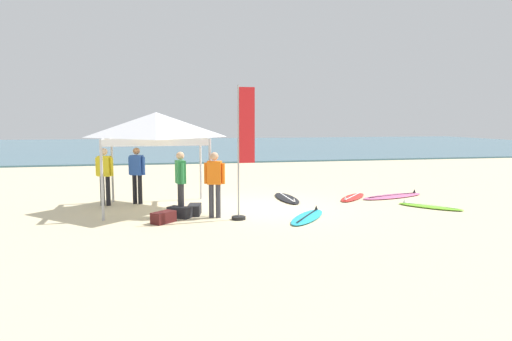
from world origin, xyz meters
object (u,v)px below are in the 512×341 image
at_px(surfboard_red, 353,197).
at_px(gear_bag_by_pole, 163,217).
at_px(canopy_tent, 156,125).
at_px(surfboard_cyan, 307,217).
at_px(surfboard_pink, 393,196).
at_px(person_yellow, 105,173).
at_px(person_blue, 137,171).
at_px(person_green, 181,179).
at_px(gear_bag_near_tent, 180,212).
at_px(surfboard_black, 287,198).
at_px(person_orange, 215,180).
at_px(surfboard_lime, 430,206).
at_px(gear_bag_on_sand, 194,210).
at_px(banner_flag, 243,158).

distance_m(surfboard_red, gear_bag_by_pole, 6.52).
distance_m(canopy_tent, surfboard_cyan, 4.96).
height_order(surfboard_pink, person_yellow, person_yellow).
relative_size(canopy_tent, person_blue, 1.66).
relative_size(person_green, gear_bag_near_tent, 2.85).
relative_size(surfboard_black, person_green, 1.27).
height_order(canopy_tent, person_orange, canopy_tent).
distance_m(surfboard_black, person_orange, 3.61).
height_order(surfboard_lime, gear_bag_near_tent, gear_bag_near_tent).
height_order(person_orange, gear_bag_by_pole, person_orange).
bearing_deg(surfboard_lime, surfboard_pink, 93.82).
xyz_separation_m(surfboard_cyan, person_yellow, (-5.31, 2.96, 0.95)).
bearing_deg(gear_bag_on_sand, gear_bag_near_tent, -147.00).
bearing_deg(gear_bag_on_sand, surfboard_cyan, -20.12).
height_order(surfboard_black, person_orange, person_orange).
distance_m(surfboard_cyan, surfboard_red, 3.55).
relative_size(surfboard_lime, person_blue, 1.03).
bearing_deg(gear_bag_near_tent, surfboard_lime, -1.10).
relative_size(person_blue, banner_flag, 0.50).
distance_m(surfboard_pink, person_orange, 6.53).
relative_size(surfboard_red, banner_flag, 0.52).
xyz_separation_m(person_orange, gear_bag_on_sand, (-0.49, 0.47, -0.85)).
relative_size(surfboard_pink, person_orange, 1.51).
height_order(surfboard_black, banner_flag, banner_flag).
distance_m(person_blue, gear_bag_on_sand, 2.69).
bearing_deg(person_green, surfboard_red, 16.82).
bearing_deg(person_orange, surfboard_black, 41.78).
distance_m(person_yellow, gear_bag_on_sand, 3.25).
xyz_separation_m(surfboard_lime, surfboard_red, (-1.53, 1.98, -0.00)).
height_order(surfboard_black, gear_bag_near_tent, gear_bag_near_tent).
bearing_deg(surfboard_pink, surfboard_black, 174.70).
relative_size(surfboard_cyan, surfboard_red, 1.18).
xyz_separation_m(canopy_tent, banner_flag, (2.13, -1.95, -0.81)).
height_order(surfboard_lime, person_yellow, person_yellow).
height_order(surfboard_lime, person_orange, person_orange).
height_order(surfboard_red, gear_bag_near_tent, gear_bag_near_tent).
bearing_deg(person_green, surfboard_lime, -2.34).
height_order(surfboard_pink, person_orange, person_orange).
bearing_deg(gear_bag_by_pole, surfboard_lime, 3.22).
height_order(canopy_tent, surfboard_cyan, canopy_tent).
distance_m(person_green, gear_bag_near_tent, 0.86).
xyz_separation_m(surfboard_cyan, surfboard_red, (2.40, 2.62, 0.00)).
xyz_separation_m(surfboard_black, surfboard_cyan, (-0.26, -2.90, 0.00)).
height_order(surfboard_pink, banner_flag, banner_flag).
xyz_separation_m(banner_flag, gear_bag_near_tent, (-1.58, 0.56, -1.43)).
height_order(surfboard_lime, surfboard_black, same).
relative_size(surfboard_lime, surfboard_black, 0.81).
distance_m(surfboard_pink, gear_bag_near_tent, 7.26).
bearing_deg(surfboard_cyan, person_blue, 145.16).
bearing_deg(surfboard_red, surfboard_pink, -2.09).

